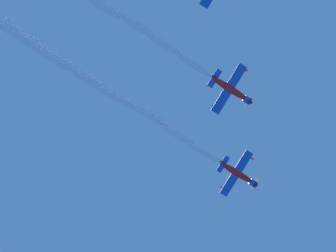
% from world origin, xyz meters
% --- Properties ---
extents(airplane_lead, '(8.25, 8.47, 3.19)m').
position_xyz_m(airplane_lead, '(-6.04, -4.00, 75.68)').
color(airplane_lead, red).
extents(airplane_left_wingman, '(8.26, 8.42, 3.28)m').
position_xyz_m(airplane_left_wingman, '(9.76, 1.01, 74.92)').
color(airplane_left_wingman, red).
extents(smoke_trail_lead, '(43.26, 27.15, 5.18)m').
position_xyz_m(smoke_trail_lead, '(23.47, -22.05, 78.14)').
color(smoke_trail_lead, white).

